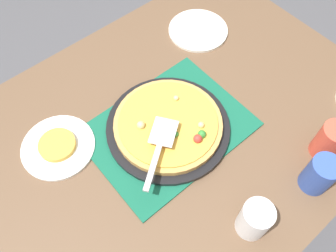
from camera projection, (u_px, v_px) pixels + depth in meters
ground_plane at (168, 206)px, 1.72m from camera, size 8.00×8.00×0.00m
dining_table at (168, 146)px, 1.17m from camera, size 1.40×1.00×0.75m
placemat at (168, 129)px, 1.07m from camera, size 0.48×0.36×0.01m
pizza_pan at (168, 127)px, 1.07m from camera, size 0.38×0.38×0.01m
pizza at (168, 124)px, 1.05m from camera, size 0.33×0.33×0.05m
plate_near_left at (58, 147)px, 1.04m from camera, size 0.22×0.22×0.01m
plate_side at (198, 30)px, 1.29m from camera, size 0.22×0.22×0.01m
served_slice_left at (57, 145)px, 1.03m from camera, size 0.11×0.11×0.02m
cup_near at (254, 220)px, 0.87m from camera, size 0.08×0.08×0.12m
cup_far at (330, 141)px, 0.99m from camera, size 0.08×0.08×0.12m
cup_corner at (320, 174)px, 0.93m from camera, size 0.08×0.08×0.12m
pizza_server at (159, 146)px, 0.97m from camera, size 0.21×0.17×0.01m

